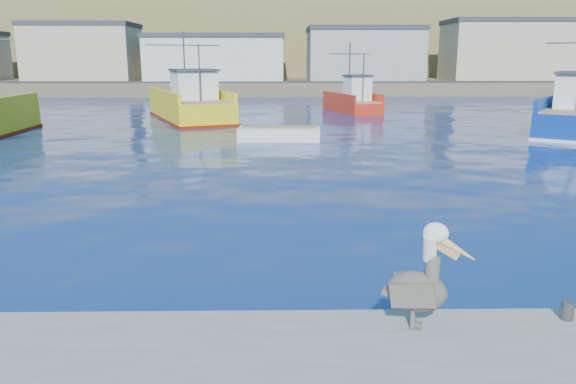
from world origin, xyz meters
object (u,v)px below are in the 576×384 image
(skiff_mid, at_px, (279,135))
(boat_orange, at_px, (353,101))
(trawler_yellow_b, at_px, (190,105))
(pelican, at_px, (420,283))

(skiff_mid, bearing_deg, boat_orange, 69.74)
(trawler_yellow_b, relative_size, boat_orange, 1.67)
(boat_orange, height_order, pelican, boat_orange)
(trawler_yellow_b, bearing_deg, skiff_mid, -59.45)
(skiff_mid, distance_m, pelican, 23.77)
(trawler_yellow_b, distance_m, pelican, 36.16)
(boat_orange, bearing_deg, pelican, -96.01)
(trawler_yellow_b, relative_size, pelican, 7.51)
(pelican, bearing_deg, trawler_yellow_b, 104.19)
(boat_orange, bearing_deg, trawler_yellow_b, -155.11)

